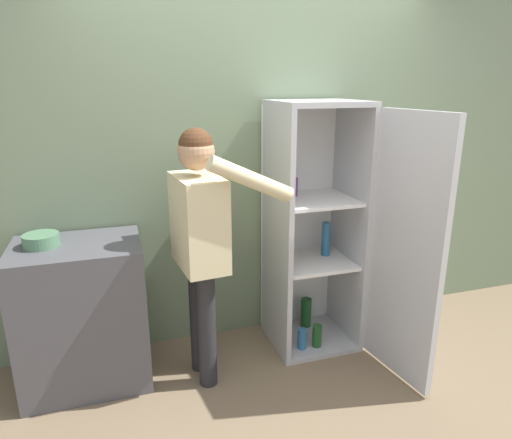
# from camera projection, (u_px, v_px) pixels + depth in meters

# --- Properties ---
(ground_plane) EXTENTS (12.00, 12.00, 0.00)m
(ground_plane) POSITION_uv_depth(u_px,v_px,m) (303.00, 403.00, 2.74)
(ground_plane) COLOR #7A664C
(wall_back) EXTENTS (7.00, 0.06, 2.55)m
(wall_back) POSITION_uv_depth(u_px,v_px,m) (254.00, 166.00, 3.27)
(wall_back) COLOR gray
(wall_back) RESTS_ON ground_plane
(refrigerator) EXTENTS (0.71, 1.14, 1.74)m
(refrigerator) POSITION_uv_depth(u_px,v_px,m) (330.00, 233.00, 3.13)
(refrigerator) COLOR #B7BABC
(refrigerator) RESTS_ON ground_plane
(person) EXTENTS (0.66, 0.59, 1.61)m
(person) POSITION_uv_depth(u_px,v_px,m) (200.00, 229.00, 2.72)
(person) COLOR #262628
(person) RESTS_ON ground_plane
(counter) EXTENTS (0.75, 0.56, 0.92)m
(counter) POSITION_uv_depth(u_px,v_px,m) (83.00, 314.00, 2.84)
(counter) COLOR #4C4C51
(counter) RESTS_ON ground_plane
(bowl) EXTENTS (0.21, 0.21, 0.07)m
(bowl) POSITION_uv_depth(u_px,v_px,m) (41.00, 240.00, 2.67)
(bowl) COLOR #517F5B
(bowl) RESTS_ON counter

